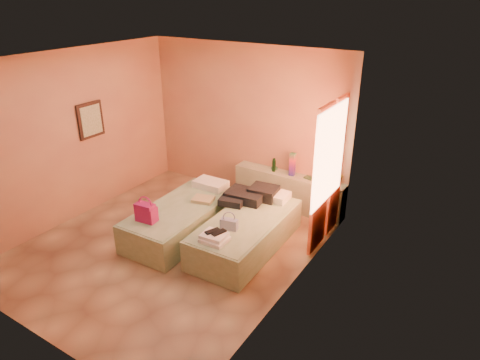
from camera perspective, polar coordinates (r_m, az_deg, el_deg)
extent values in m
plane|color=tan|center=(6.79, -9.25, -8.61)|extent=(4.50, 4.50, 0.00)
cube|color=tan|center=(7.85, 0.88, 7.65)|extent=(4.00, 0.02, 2.80)
cube|color=tan|center=(7.58, -21.55, 5.30)|extent=(0.02, 4.50, 2.80)
cube|color=tan|center=(5.12, 6.90, -2.02)|extent=(0.02, 4.50, 2.80)
cube|color=white|center=(5.78, -11.16, 15.39)|extent=(4.00, 4.50, 0.02)
cube|color=beige|center=(6.15, 11.88, 3.28)|extent=(0.02, 1.10, 1.40)
cube|color=#EF6139|center=(6.16, 10.75, -0.10)|extent=(0.05, 0.55, 2.20)
cube|color=#EF6139|center=(6.68, 12.70, 1.71)|extent=(0.05, 0.45, 2.20)
cube|color=black|center=(7.72, -19.31, 7.55)|extent=(0.04, 0.50, 0.60)
cube|color=gold|center=(7.16, 11.46, 5.93)|extent=(0.25, 0.04, 0.30)
cube|color=#A7B695|center=(7.69, 6.47, -1.49)|extent=(2.05, 0.30, 0.65)
cube|color=#A3BE99|center=(6.96, -7.73, -5.20)|extent=(0.95, 2.02, 0.50)
cube|color=#A3BE99|center=(6.53, 0.83, -7.09)|extent=(0.95, 2.02, 0.50)
cylinder|color=#133518|center=(7.62, 4.54, 1.99)|extent=(0.07, 0.07, 0.23)
cube|color=#A81463|center=(7.45, 7.01, 2.08)|extent=(0.10, 0.10, 0.41)
cylinder|color=#4B8A6D|center=(7.75, 4.60, 1.59)|extent=(0.15, 0.15, 0.03)
cube|color=#2A4F30|center=(7.44, 9.21, 0.29)|extent=(0.18, 0.15, 0.03)
cube|color=silver|center=(7.25, 12.65, 0.46)|extent=(0.29, 0.29, 0.28)
cube|color=#A81463|center=(6.43, -12.39, -4.21)|extent=(0.32, 0.20, 0.29)
cube|color=tan|center=(6.93, -4.94, -2.60)|extent=(0.38, 0.34, 0.06)
cube|color=black|center=(6.88, 1.11, -2.05)|extent=(0.75, 0.75, 0.20)
cube|color=#445EA4|center=(6.11, -1.46, -5.91)|extent=(0.26, 0.16, 0.16)
cube|color=white|center=(5.86, -3.40, -7.72)|extent=(0.36, 0.31, 0.10)
cube|color=black|center=(5.87, -3.31, -6.94)|extent=(0.23, 0.26, 0.02)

